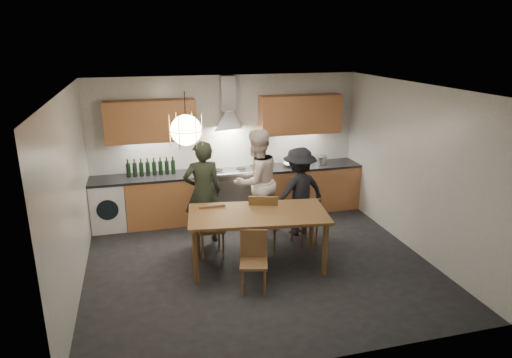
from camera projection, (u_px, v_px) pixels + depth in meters
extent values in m
plane|color=black|center=(258.00, 263.00, 6.86)|extent=(5.00, 5.00, 0.00)
cube|color=white|center=(227.00, 146.00, 8.54)|extent=(5.00, 0.02, 2.60)
cube|color=white|center=(319.00, 249.00, 4.39)|extent=(5.00, 0.02, 2.60)
cube|color=white|center=(71.00, 196.00, 5.86)|extent=(0.02, 4.50, 2.60)
cube|color=white|center=(414.00, 168.00, 7.08)|extent=(0.02, 4.50, 2.60)
cube|color=silver|center=(259.00, 88.00, 6.08)|extent=(5.00, 4.50, 0.02)
cube|color=#D58952|center=(168.00, 200.00, 8.24)|extent=(1.45, 0.60, 0.86)
cube|color=#D58952|center=(305.00, 188.00, 8.89)|extent=(2.05, 0.60, 0.86)
cube|color=white|center=(108.00, 205.00, 7.99)|extent=(0.58, 0.58, 0.85)
cube|color=black|center=(149.00, 178.00, 8.03)|extent=(2.05, 0.62, 0.04)
cube|color=black|center=(306.00, 166.00, 8.75)|extent=(2.05, 0.62, 0.04)
cube|color=silver|center=(231.00, 196.00, 8.54)|extent=(0.90, 0.60, 0.80)
cube|color=black|center=(234.00, 202.00, 8.28)|extent=(0.78, 0.02, 0.42)
cube|color=slate|center=(231.00, 174.00, 8.40)|extent=(0.90, 0.60, 0.08)
cube|color=silver|center=(234.00, 174.00, 8.15)|extent=(0.90, 0.08, 0.04)
cube|color=#C17D4A|center=(150.00, 121.00, 7.88)|extent=(1.55, 0.35, 0.72)
cube|color=#C17D4A|center=(300.00, 114.00, 8.55)|extent=(1.55, 0.35, 0.72)
cube|color=silver|center=(228.00, 93.00, 8.13)|extent=(0.26, 0.22, 0.62)
cylinder|color=black|center=(185.00, 111.00, 5.82)|extent=(0.01, 0.01, 0.50)
sphere|color=#FFE0A5|center=(186.00, 130.00, 5.89)|extent=(0.40, 0.40, 0.40)
torus|color=gold|center=(186.00, 130.00, 5.89)|extent=(0.43, 0.43, 0.01)
cube|color=brown|center=(258.00, 214.00, 6.56)|extent=(2.10, 1.26, 0.04)
cylinder|color=brown|center=(196.00, 257.00, 6.19)|extent=(0.08, 0.08, 0.79)
cylinder|color=brown|center=(196.00, 232.00, 6.97)|extent=(0.08, 0.08, 0.79)
cylinder|color=brown|center=(325.00, 250.00, 6.40)|extent=(0.08, 0.08, 0.79)
cylinder|color=brown|center=(312.00, 227.00, 7.17)|extent=(0.08, 0.08, 0.79)
cube|color=brown|center=(211.00, 229.00, 7.03)|extent=(0.40, 0.40, 0.04)
cube|color=brown|center=(212.00, 219.00, 6.80)|extent=(0.40, 0.05, 0.43)
cylinder|color=brown|center=(219.00, 236.00, 7.29)|extent=(0.03, 0.03, 0.40)
cylinder|color=brown|center=(223.00, 245.00, 6.99)|extent=(0.03, 0.03, 0.40)
cylinder|color=brown|center=(199.00, 239.00, 7.20)|extent=(0.03, 0.03, 0.40)
cylinder|color=brown|center=(203.00, 247.00, 6.91)|extent=(0.03, 0.03, 0.40)
cube|color=brown|center=(263.00, 223.00, 7.14)|extent=(0.55, 0.55, 0.04)
cube|color=brown|center=(263.00, 212.00, 6.87)|extent=(0.43, 0.17, 0.48)
cylinder|color=brown|center=(275.00, 232.00, 7.38)|extent=(0.04, 0.04, 0.45)
cylinder|color=brown|center=(275.00, 242.00, 7.04)|extent=(0.04, 0.04, 0.45)
cylinder|color=brown|center=(253.00, 232.00, 7.39)|extent=(0.04, 0.04, 0.45)
cylinder|color=brown|center=(252.00, 242.00, 7.05)|extent=(0.04, 0.04, 0.45)
cube|color=brown|center=(304.00, 221.00, 7.43)|extent=(0.44, 0.44, 0.03)
cube|color=brown|center=(311.00, 212.00, 7.23)|extent=(0.35, 0.13, 0.39)
cylinder|color=brown|center=(306.00, 227.00, 7.68)|extent=(0.03, 0.03, 0.37)
cylinder|color=brown|center=(316.00, 234.00, 7.44)|extent=(0.03, 0.03, 0.37)
cylinder|color=brown|center=(292.00, 231.00, 7.54)|extent=(0.03, 0.03, 0.37)
cylinder|color=brown|center=(302.00, 237.00, 7.30)|extent=(0.03, 0.03, 0.37)
cube|color=brown|center=(254.00, 264.00, 6.03)|extent=(0.44, 0.44, 0.03)
cube|color=brown|center=(254.00, 243.00, 6.12)|extent=(0.36, 0.13, 0.40)
cylinder|color=brown|center=(242.00, 283.00, 5.95)|extent=(0.03, 0.03, 0.37)
cylinder|color=brown|center=(243.00, 272.00, 6.23)|extent=(0.03, 0.03, 0.37)
cylinder|color=brown|center=(265.00, 283.00, 5.95)|extent=(0.03, 0.03, 0.37)
cylinder|color=brown|center=(265.00, 272.00, 6.23)|extent=(0.03, 0.03, 0.37)
imported|color=black|center=(203.00, 192.00, 7.36)|extent=(0.63, 0.43, 1.70)
imported|color=beige|center=(256.00, 182.00, 7.73)|extent=(1.07, 0.96, 1.80)
imported|color=black|center=(299.00, 191.00, 7.69)|extent=(1.08, 0.78, 1.52)
imported|color=silver|center=(290.00, 165.00, 8.64)|extent=(0.30, 0.30, 0.06)
cylinder|color=#B4B3B7|center=(321.00, 161.00, 8.75)|extent=(0.30, 0.30, 0.16)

